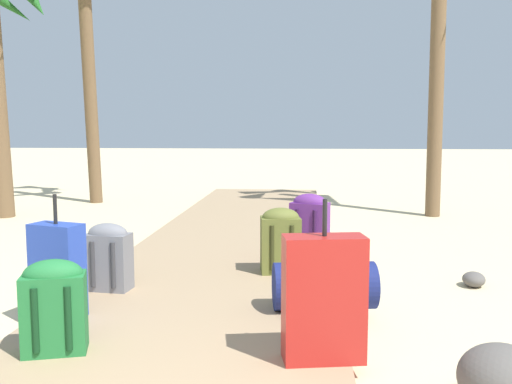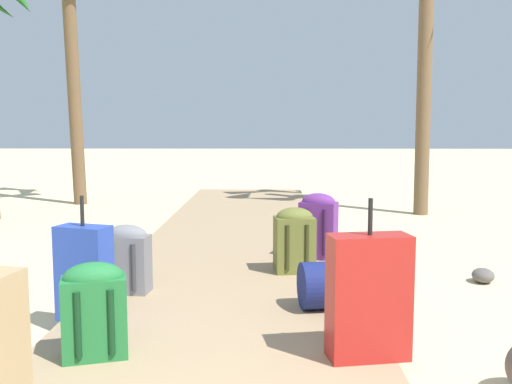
# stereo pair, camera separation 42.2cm
# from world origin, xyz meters

# --- Properties ---
(ground_plane) EXTENTS (60.00, 60.00, 0.00)m
(ground_plane) POSITION_xyz_m (0.00, 4.10, 0.00)
(ground_plane) COLOR beige
(boardwalk) EXTENTS (1.94, 10.26, 0.08)m
(boardwalk) POSITION_xyz_m (0.00, 5.13, 0.04)
(boardwalk) COLOR tan
(boardwalk) RESTS_ON ground
(backpack_green) EXTENTS (0.36, 0.28, 0.50)m
(backpack_green) POSITION_xyz_m (-0.59, 2.14, 0.34)
(backpack_green) COLOR #237538
(backpack_green) RESTS_ON boardwalk
(suitcase_blue) EXTENTS (0.36, 0.26, 0.78)m
(suitcase_blue) POSITION_xyz_m (-0.82, 2.71, 0.38)
(suitcase_blue) COLOR #2847B7
(suitcase_blue) RESTS_ON boardwalk
(backpack_grey) EXTENTS (0.34, 0.23, 0.50)m
(backpack_grey) POSITION_xyz_m (-0.70, 3.30, 0.34)
(backpack_grey) COLOR slate
(backpack_grey) RESTS_ON boardwalk
(backpack_purple) EXTENTS (0.38, 0.30, 0.60)m
(backpack_purple) POSITION_xyz_m (0.78, 4.42, 0.39)
(backpack_purple) COLOR #6B2D84
(backpack_purple) RESTS_ON boardwalk
(suitcase_red) EXTENTS (0.44, 0.26, 0.84)m
(suitcase_red) POSITION_xyz_m (0.83, 2.15, 0.40)
(suitcase_red) COLOR red
(suitcase_red) RESTS_ON boardwalk
(backpack_olive) EXTENTS (0.35, 0.29, 0.54)m
(backpack_olive) POSITION_xyz_m (0.54, 3.92, 0.36)
(backpack_olive) COLOR olive
(backpack_olive) RESTS_ON boardwalk
(duffel_bag_navy) EXTENTS (0.70, 0.41, 0.42)m
(duffel_bag_navy) POSITION_xyz_m (0.86, 2.98, 0.24)
(duffel_bag_navy) COLOR navy
(duffel_bag_navy) RESTS_ON boardwalk
(rock_right_mid) EXTENTS (0.22, 0.25, 0.12)m
(rock_right_mid) POSITION_xyz_m (2.09, 3.90, 0.06)
(rock_right_mid) COLOR #5B5651
(rock_right_mid) RESTS_ON ground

